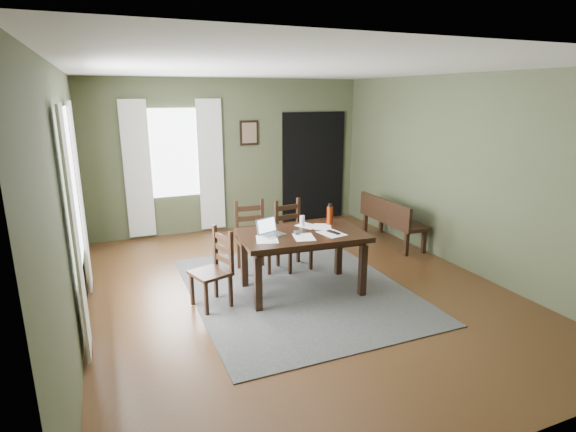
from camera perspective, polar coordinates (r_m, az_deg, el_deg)
name	(u,v)px	position (r m, az deg, el deg)	size (l,w,h in m)	color
ground	(297,289)	(5.85, 1.14, -9.30)	(5.00, 6.00, 0.01)	#492C16
room_shell	(298,148)	(5.36, 1.25, 8.57)	(5.02, 6.02, 2.71)	#474E33
rug	(297,289)	(5.85, 1.14, -9.20)	(2.60, 3.20, 0.01)	#414141
dining_table	(302,240)	(5.55, 1.84, -3.08)	(1.59, 1.03, 0.76)	black
chair_end	(214,270)	(5.32, -9.36, -6.72)	(0.51, 0.51, 0.92)	black
chair_back_left	(252,238)	(6.28, -4.56, -2.78)	(0.46, 0.47, 0.99)	black
chair_back_right	(292,236)	(6.39, 0.56, -2.51)	(0.48, 0.48, 0.97)	black
bench	(390,217)	(7.59, 12.86, -0.14)	(0.44, 1.37, 0.77)	black
laptop	(270,231)	(5.43, -2.34, -1.87)	(0.36, 0.32, 0.20)	#B7B7BC
computer_mouse	(297,233)	(5.47, 1.13, -2.13)	(0.06, 0.10, 0.03)	#3F3F42
tv_remote	(333,232)	(5.54, 5.79, -2.07)	(0.05, 0.19, 0.02)	black
drinking_glass	(302,221)	(5.78, 1.81, -0.63)	(0.06, 0.06, 0.14)	silver
water_bottle	(330,215)	(5.87, 5.33, 0.14)	(0.10, 0.10, 0.28)	#AC310D
paper_a	(267,239)	(5.28, -2.68, -2.95)	(0.25, 0.33, 0.00)	white
paper_b	(331,233)	(5.52, 5.54, -2.21)	(0.25, 0.33, 0.00)	white
paper_c	(308,226)	(5.81, 2.50, -1.26)	(0.21, 0.27, 0.00)	white
paper_d	(322,227)	(5.79, 4.40, -1.36)	(0.22, 0.29, 0.00)	white
paper_e	(304,237)	(5.35, 2.05, -2.70)	(0.24, 0.31, 0.00)	white
window_left	(72,191)	(5.17, -25.72, 2.85)	(0.01, 1.30, 1.70)	white
window_back	(174,153)	(7.98, -14.26, 7.75)	(1.00, 0.01, 1.50)	white
curtain_left_near	(75,236)	(4.43, -25.39, -2.32)	(0.03, 0.48, 2.30)	silver
curtain_left_far	(81,198)	(6.02, -24.85, 2.07)	(0.03, 0.48, 2.30)	silver
curtain_back_left	(138,170)	(7.92, -18.56, 5.55)	(0.44, 0.03, 2.30)	silver
curtain_back_right	(211,166)	(8.10, -9.76, 6.31)	(0.44, 0.03, 2.30)	silver
framed_picture	(249,133)	(8.26, -4.96, 10.48)	(0.34, 0.03, 0.44)	black
doorway_back	(313,167)	(8.82, 3.25, 6.23)	(1.30, 0.03, 2.10)	black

